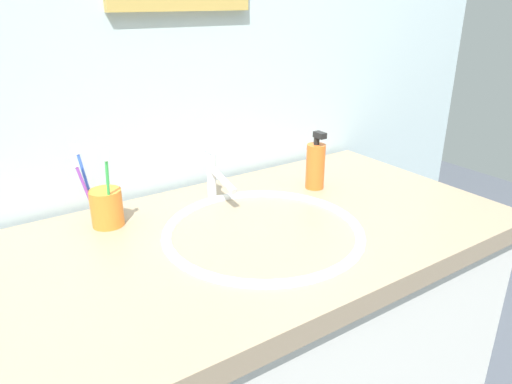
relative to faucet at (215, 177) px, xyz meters
name	(u,v)px	position (x,y,z in m)	size (l,w,h in m)	color
tiled_wall_back	(179,49)	(0.00, 0.17, 0.31)	(2.43, 0.04, 2.40)	silver
vanity_counter	(258,365)	(0.00, -0.20, -0.48)	(1.23, 0.67, 0.82)	silver
sink_basin	(263,250)	(0.00, -0.22, -0.11)	(0.47, 0.47, 0.13)	white
faucet	(215,177)	(0.00, 0.00, 0.00)	(0.02, 0.16, 0.13)	silver
toothbrush_cup	(107,208)	(-0.28, 0.01, -0.02)	(0.07, 0.07, 0.09)	orange
toothbrush_blue	(85,179)	(-0.32, 0.05, 0.05)	(0.03, 0.04, 0.19)	blue
toothbrush_green	(108,184)	(-0.29, -0.02, 0.05)	(0.01, 0.05, 0.20)	green
toothbrush_purple	(85,187)	(-0.33, 0.02, 0.04)	(0.05, 0.01, 0.17)	purple
soap_dispenser	(315,165)	(0.28, -0.08, 0.00)	(0.05, 0.06, 0.17)	orange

